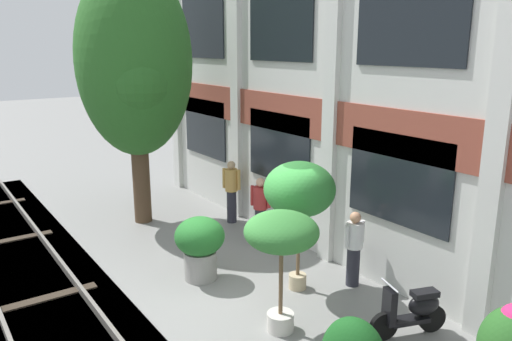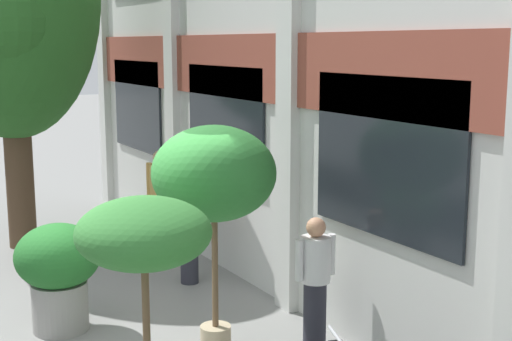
% 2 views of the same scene
% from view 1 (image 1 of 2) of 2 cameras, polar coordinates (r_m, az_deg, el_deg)
% --- Properties ---
extents(ground_plane, '(80.00, 80.00, 0.00)m').
position_cam_1_polar(ground_plane, '(10.05, -3.51, -13.58)').
color(ground_plane, gray).
extents(apartment_facade, '(14.91, 0.64, 7.33)m').
position_cam_1_polar(apartment_facade, '(10.75, 9.72, 8.55)').
color(apartment_facade, silver).
rests_on(apartment_facade, ground).
extents(broadleaf_tree, '(3.07, 2.92, 6.71)m').
position_cam_1_polar(broadleaf_tree, '(13.26, -13.70, 11.59)').
color(broadleaf_tree, '#4C3826').
rests_on(broadleaf_tree, ground).
extents(potted_plant_tall_urn, '(1.22, 1.22, 2.09)m').
position_cam_1_polar(potted_plant_tall_urn, '(8.10, 2.92, -7.69)').
color(potted_plant_tall_urn, beige).
rests_on(potted_plant_tall_urn, ground).
extents(potted_plant_terracotta_small, '(1.36, 1.36, 2.56)m').
position_cam_1_polar(potted_plant_terracotta_small, '(9.42, 4.99, -2.34)').
color(potted_plant_terracotta_small, tan).
rests_on(potted_plant_terracotta_small, ground).
extents(potted_plant_ribbed_drum, '(1.02, 1.02, 1.32)m').
position_cam_1_polar(potted_plant_ribbed_drum, '(10.27, -6.43, -8.27)').
color(potted_plant_ribbed_drum, gray).
rests_on(potted_plant_ribbed_drum, ground).
extents(scooter_near_curb, '(0.67, 1.33, 0.98)m').
position_cam_1_polar(scooter_near_curb, '(8.87, 17.46, -15.05)').
color(scooter_near_curb, black).
rests_on(scooter_near_curb, ground).
extents(resident_by_doorway, '(0.47, 0.34, 1.70)m').
position_cam_1_polar(resident_by_doorway, '(13.36, -2.82, -2.19)').
color(resident_by_doorway, '#282833').
rests_on(resident_by_doorway, ground).
extents(resident_watching_tracks, '(0.48, 0.34, 1.65)m').
position_cam_1_polar(resident_watching_tracks, '(11.88, 0.51, -4.42)').
color(resident_watching_tracks, '#282833').
rests_on(resident_watching_tracks, ground).
extents(resident_near_plants, '(0.34, 0.53, 1.54)m').
position_cam_1_polar(resident_near_plants, '(10.10, 11.13, -8.53)').
color(resident_near_plants, '#282833').
rests_on(resident_near_plants, ground).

